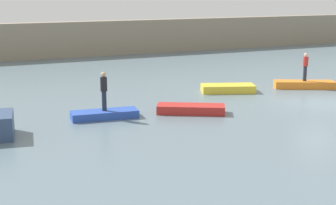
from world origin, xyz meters
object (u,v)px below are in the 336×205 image
object	(u,v)px
person_red_shirt	(305,65)
person_dark_shirt	(104,89)
rowboat_blue	(105,114)
rowboat_yellow	(228,88)
rowboat_red	(191,109)
rowboat_orange	(304,84)

from	to	relation	value
person_red_shirt	person_dark_shirt	distance (m)	13.51
rowboat_blue	person_dark_shirt	bearing A→B (deg)	-83.55
rowboat_yellow	rowboat_red	bearing A→B (deg)	-119.32
rowboat_yellow	person_red_shirt	size ratio (longest dim) A/B	1.80
rowboat_red	rowboat_yellow	bearing A→B (deg)	69.50
person_dark_shirt	person_red_shirt	bearing A→B (deg)	8.59
rowboat_orange	person_dark_shirt	distance (m)	13.57
rowboat_orange	person_red_shirt	world-z (taller)	person_red_shirt
person_dark_shirt	rowboat_orange	bearing A→B (deg)	8.59
rowboat_red	person_red_shirt	distance (m)	9.72
rowboat_orange	person_dark_shirt	size ratio (longest dim) A/B	1.97
person_red_shirt	person_dark_shirt	xyz separation A→B (m)	(-13.36, -2.02, -0.01)
rowboat_blue	rowboat_red	size ratio (longest dim) A/B	0.95
rowboat_blue	person_red_shirt	bearing A→B (deg)	15.04
rowboat_orange	person_dark_shirt	bearing A→B (deg)	-145.26
rowboat_red	person_dark_shirt	size ratio (longest dim) A/B	1.79
rowboat_yellow	rowboat_orange	size ratio (longest dim) A/B	0.86
rowboat_blue	rowboat_red	distance (m)	4.22
rowboat_blue	rowboat_yellow	bearing A→B (deg)	25.25
rowboat_red	rowboat_yellow	world-z (taller)	rowboat_yellow
rowboat_yellow	person_dark_shirt	world-z (taller)	person_dark_shirt
rowboat_blue	rowboat_orange	bearing A→B (deg)	15.04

